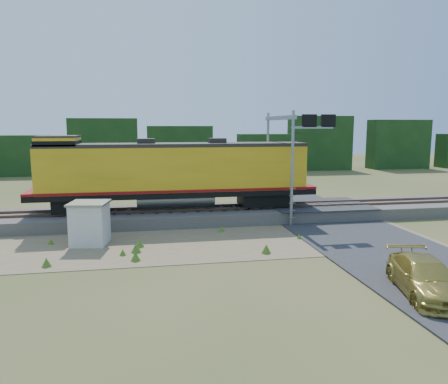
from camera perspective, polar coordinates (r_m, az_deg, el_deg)
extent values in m
plane|color=#475123|center=(24.59, 2.23, -6.55)|extent=(140.00, 140.00, 0.00)
cube|color=slate|center=(30.22, -0.26, -2.89)|extent=(70.00, 5.00, 0.80)
cube|color=brown|center=(29.43, -0.01, -2.25)|extent=(70.00, 0.10, 0.16)
cube|color=brown|center=(30.82, -0.50, -1.75)|extent=(70.00, 0.10, 0.16)
cube|color=#8C7754|center=(24.71, -2.58, -6.44)|extent=(26.00, 8.00, 0.03)
cube|color=#38383A|center=(32.10, 12.13, -1.61)|extent=(7.00, 5.20, 0.06)
cube|color=#38383A|center=(47.21, 4.67, 0.83)|extent=(7.00, 24.00, 0.08)
cube|color=#153613|center=(61.45, -5.58, 5.64)|extent=(36.00, 3.00, 6.50)
cube|color=#153613|center=(76.14, 26.12, 5.19)|extent=(50.00, 3.00, 6.00)
cube|color=black|center=(29.85, -18.13, -1.54)|extent=(3.40, 2.17, 0.85)
cube|color=black|center=(30.70, 5.20, -0.87)|extent=(3.40, 2.17, 0.85)
cube|color=black|center=(29.55, -6.31, -0.09)|extent=(18.88, 2.83, 0.34)
cylinder|color=gray|center=(29.63, -6.30, -0.96)|extent=(5.19, 1.13, 1.13)
cube|color=yellow|center=(29.35, -6.37, 3.06)|extent=(17.46, 2.74, 2.93)
cube|color=maroon|center=(29.51, -6.32, 0.45)|extent=(18.88, 2.88, 0.17)
cube|color=#28231E|center=(29.24, -6.42, 6.14)|extent=(17.46, 2.78, 0.23)
cube|color=yellow|center=(29.63, -20.86, 6.08)|extent=(2.45, 2.74, 0.66)
cube|color=#28231E|center=(29.62, -20.90, 6.79)|extent=(2.45, 2.78, 0.11)
cube|color=black|center=(29.63, -20.85, 5.99)|extent=(2.50, 2.78, 0.33)
cube|color=maroon|center=(30.07, -23.29, 1.91)|extent=(0.09, 1.89, 1.13)
cube|color=#28231E|center=(29.16, -10.15, 6.48)|extent=(1.13, 0.94, 0.42)
cube|color=#28231E|center=(29.57, -0.91, 6.64)|extent=(1.13, 0.94, 0.42)
cube|color=silver|center=(24.92, -17.12, -4.05)|extent=(2.08, 2.08, 2.26)
cube|color=gray|center=(24.69, -17.24, -1.39)|extent=(2.29, 2.29, 0.11)
cylinder|color=gray|center=(28.06, 8.89, 2.93)|extent=(0.19, 0.19, 7.40)
cylinder|color=gray|center=(33.37, 5.71, 3.89)|extent=(0.19, 0.19, 7.40)
cube|color=gray|center=(30.58, 7.28, 9.58)|extent=(0.26, 6.20, 0.26)
cube|color=gray|center=(28.37, 11.45, 8.27)|extent=(2.75, 0.16, 0.16)
cube|color=black|center=(28.29, 11.08, 9.14)|extent=(0.95, 0.16, 0.79)
cube|color=black|center=(28.78, 13.46, 9.05)|extent=(0.95, 0.16, 0.79)
imported|color=#B19C41|center=(18.68, 24.82, -10.11)|extent=(3.07, 5.13, 1.39)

